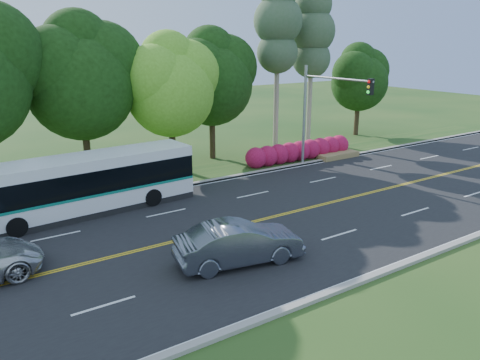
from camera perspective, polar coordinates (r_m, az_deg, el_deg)
ground at (r=24.91m, az=7.15°, el=-3.74°), size 120.00×120.00×0.00m
road at (r=24.90m, az=7.15°, el=-3.72°), size 60.00×14.00×0.02m
curb_north at (r=30.38m, az=-1.56°, el=0.30°), size 60.00×0.30×0.15m
curb_south at (r=20.43m, az=20.35°, el=-9.21°), size 60.00×0.30×0.15m
grass_verge at (r=31.91m, az=-3.31°, el=1.04°), size 60.00×4.00×0.10m
lane_markings at (r=24.84m, az=6.99°, el=-3.74°), size 57.60×13.82×0.00m
tree_row at (r=31.53m, az=-14.82°, el=12.67°), size 44.70×9.10×13.84m
bougainvillea_hedge at (r=35.13m, az=7.59°, el=3.50°), size 9.50×2.25×1.50m
traffic_signal at (r=31.97m, az=10.15°, el=9.30°), size 0.42×6.10×7.00m
transit_bus at (r=25.22m, az=-18.40°, el=-0.63°), size 11.60×3.33×3.00m
sedan at (r=18.84m, az=-0.11°, el=-7.68°), size 5.38×2.73×1.69m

